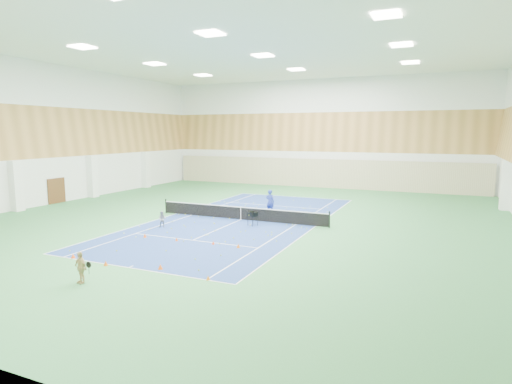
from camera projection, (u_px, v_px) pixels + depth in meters
ground at (241, 220)px, 30.43m from camera, size 40.00×40.00×0.00m
room_shell at (240, 135)px, 29.59m from camera, size 36.00×40.00×12.00m
wood_cladding at (240, 105)px, 29.31m from camera, size 36.00×40.00×8.00m
ceiling_light_grid at (240, 46)px, 28.77m from camera, size 21.40×25.40×0.06m
court_surface at (241, 220)px, 30.42m from camera, size 10.97×23.77×0.01m
tennis_balls_scatter at (241, 219)px, 30.42m from camera, size 10.57×22.77×0.07m
tennis_net at (241, 212)px, 30.35m from camera, size 12.80×0.10×1.10m
back_curtain at (317, 173)px, 48.11m from camera, size 35.40×0.16×3.20m
door_left_b at (57, 191)px, 37.41m from camera, size 0.08×1.80×2.20m
coach at (270, 202)px, 32.52m from camera, size 0.74×0.54×1.87m
child_court at (162, 219)px, 27.95m from camera, size 0.63×0.57×1.08m
child_apron at (81, 267)px, 17.58m from camera, size 0.84×0.50×1.34m
ball_cart at (253, 219)px, 28.44m from camera, size 0.72×0.72×0.95m
cone_svc_a at (145, 235)px, 25.29m from camera, size 0.22×0.22×0.24m
cone_svc_b at (177, 239)px, 24.50m from camera, size 0.18×0.18×0.20m
cone_svc_c at (213, 243)px, 23.72m from camera, size 0.18×0.18×0.20m
cone_svc_d at (238, 246)px, 23.03m from camera, size 0.21×0.21×0.23m
cone_base_a at (73, 256)px, 21.13m from camera, size 0.22×0.22×0.24m
cone_base_b at (106, 263)px, 19.97m from camera, size 0.21×0.21×0.23m
cone_base_c at (160, 267)px, 19.42m from camera, size 0.23×0.23×0.25m
cone_base_d at (208, 278)px, 18.03m from camera, size 0.18×0.18×0.20m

